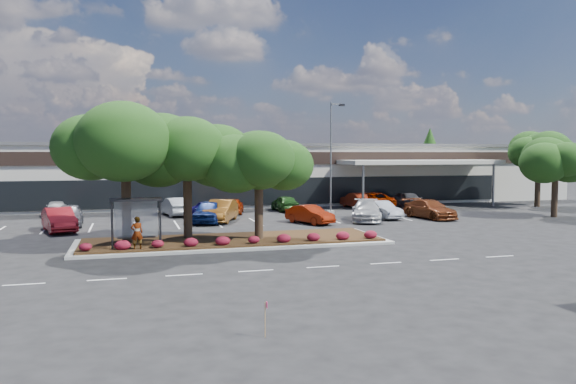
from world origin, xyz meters
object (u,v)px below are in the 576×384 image
object	(u,v)px
light_pole	(332,166)
car_1	(59,220)
car_0	(69,215)
survey_stake	(266,314)

from	to	relation	value
light_pole	car_1	size ratio (longest dim) A/B	1.97
light_pole	car_1	xyz separation A→B (m)	(-21.13, -4.14, -3.42)
car_0	survey_stake	bearing A→B (deg)	-76.26
survey_stake	car_0	distance (m)	29.14
survey_stake	car_0	size ratio (longest dim) A/B	0.23
car_1	car_0	bearing A→B (deg)	68.19
light_pole	car_0	bearing A→B (deg)	-176.74
survey_stake	car_0	xyz separation A→B (m)	(-7.95, 28.04, 0.12)
survey_stake	car_1	xyz separation A→B (m)	(-8.31, 25.08, 0.13)
car_0	car_1	xyz separation A→B (m)	(-0.36, -2.96, 0.01)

